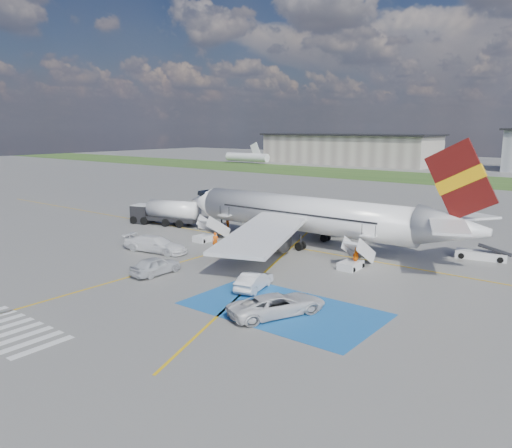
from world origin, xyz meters
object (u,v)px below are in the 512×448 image
object	(u,v)px
airliner	(314,215)
van_white_b	(155,241)
belt_loader	(481,255)
car_silver_a	(156,266)
van_white_a	(278,301)
car_silver_b	(254,281)
fuel_tanker	(166,214)
gpu_cart	(207,224)

from	to	relation	value
airliner	van_white_b	world-z (taller)	airliner
belt_loader	car_silver_a	distance (m)	31.57
van_white_b	van_white_a	bearing A→B (deg)	-117.29
belt_loader	car_silver_b	xyz separation A→B (m)	(-11.90, -21.20, 0.36)
fuel_tanker	belt_loader	world-z (taller)	fuel_tanker
fuel_tanker	car_silver_b	bearing A→B (deg)	-44.25
airliner	gpu_cart	distance (m)	15.68
airliner	gpu_cart	bearing A→B (deg)	-177.29
van_white_a	van_white_b	xyz separation A→B (m)	(-20.48, 6.70, 0.09)
airliner	car_silver_a	distance (m)	18.84
car_silver_a	car_silver_b	distance (m)	9.65
gpu_cart	car_silver_b	distance (m)	24.73
van_white_b	fuel_tanker	bearing A→B (deg)	34.60
car_silver_b	van_white_a	size ratio (longest dim) A/B	0.83
car_silver_a	van_white_b	xyz separation A→B (m)	(-6.35, 5.43, 0.29)
fuel_tanker	van_white_b	bearing A→B (deg)	-62.11
car_silver_b	van_white_a	world-z (taller)	van_white_a
car_silver_b	van_white_b	bearing A→B (deg)	-25.32
belt_loader	van_white_b	world-z (taller)	van_white_b
belt_loader	car_silver_b	world-z (taller)	belt_loader
fuel_tanker	car_silver_a	size ratio (longest dim) A/B	2.09
van_white_a	belt_loader	bearing A→B (deg)	-82.10
car_silver_b	van_white_a	xyz separation A→B (m)	(4.70, -3.34, 0.27)
fuel_tanker	van_white_a	xyz separation A→B (m)	(30.72, -17.39, -0.38)
belt_loader	van_white_b	xyz separation A→B (m)	(-27.67, -17.84, 0.73)
gpu_cart	belt_loader	xyz separation A→B (m)	(31.49, 6.10, -0.34)
car_silver_a	van_white_b	bearing A→B (deg)	-40.32
airliner	fuel_tanker	xyz separation A→B (m)	(-21.86, -1.78, -2.01)
van_white_a	van_white_b	world-z (taller)	van_white_b
airliner	gpu_cart	xyz separation A→B (m)	(-15.44, -0.73, -2.68)
van_white_a	fuel_tanker	bearing A→B (deg)	-5.26
fuel_tanker	car_silver_b	xyz separation A→B (m)	(26.02, -14.05, -0.65)
gpu_cart	van_white_a	size ratio (longest dim) A/B	0.37
belt_loader	van_white_b	distance (m)	32.93
van_white_a	gpu_cart	bearing A→B (deg)	-12.95
gpu_cart	car_silver_a	distance (m)	19.96
gpu_cart	van_white_b	world-z (taller)	van_white_b
car_silver_b	van_white_a	distance (m)	5.78
van_white_a	airliner	bearing A→B (deg)	-40.95
gpu_cart	belt_loader	distance (m)	32.08
van_white_a	van_white_b	size ratio (longest dim) A/B	0.96
fuel_tanker	van_white_a	bearing A→B (deg)	-45.39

